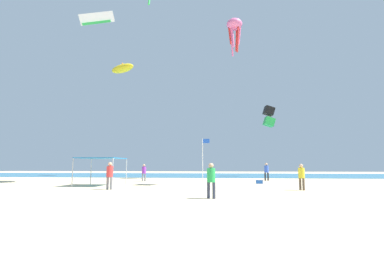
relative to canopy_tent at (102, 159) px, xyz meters
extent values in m
cube|color=beige|center=(6.73, -4.21, -2.14)|extent=(110.00, 110.00, 0.10)
cube|color=teal|center=(6.73, 24.12, -2.08)|extent=(110.00, 20.15, 0.03)
cylinder|color=#B2B2B7|center=(-1.55, -1.52, -1.02)|extent=(0.07, 0.07, 2.13)
cylinder|color=#B2B2B7|center=(1.55, -1.52, -1.02)|extent=(0.07, 0.07, 2.13)
cylinder|color=#B2B2B7|center=(-1.55, 1.52, -1.02)|extent=(0.07, 0.07, 2.13)
cylinder|color=#B2B2B7|center=(1.55, 1.52, -1.02)|extent=(0.07, 0.07, 2.13)
cube|color=#1972B7|center=(0.00, 0.00, 0.07)|extent=(3.17, 3.12, 0.06)
cylinder|color=#33384C|center=(9.14, -7.84, -1.70)|extent=(0.15, 0.15, 0.78)
cylinder|color=#33384C|center=(8.87, -7.69, -1.70)|extent=(0.15, 0.15, 0.78)
cylinder|color=green|center=(9.01, -7.77, -0.97)|extent=(0.41, 0.41, 0.68)
sphere|color=tan|center=(9.01, -7.77, -0.50)|extent=(0.26, 0.26, 0.26)
cylinder|color=black|center=(14.11, 8.54, -1.67)|extent=(0.16, 0.16, 0.84)
cylinder|color=black|center=(14.42, 8.66, -1.67)|extent=(0.16, 0.16, 0.84)
cylinder|color=blue|center=(14.27, 8.60, -0.88)|extent=(0.44, 0.44, 0.73)
sphere|color=tan|center=(14.27, 8.60, -0.38)|extent=(0.27, 0.27, 0.27)
cylinder|color=slate|center=(1.95, -3.35, -1.68)|extent=(0.16, 0.16, 0.83)
cylinder|color=slate|center=(2.25, -3.47, -1.68)|extent=(0.16, 0.16, 0.83)
cylinder|color=red|center=(2.10, -3.41, -0.90)|extent=(0.43, 0.43, 0.72)
sphere|color=tan|center=(2.10, -3.41, -0.41)|extent=(0.27, 0.27, 0.27)
cylinder|color=slate|center=(1.71, 6.04, -1.70)|extent=(0.15, 0.15, 0.78)
cylinder|color=slate|center=(1.90, 6.27, -1.70)|extent=(0.15, 0.15, 0.78)
cylinder|color=purple|center=(1.81, 6.16, -0.97)|extent=(0.41, 0.41, 0.68)
sphere|color=tan|center=(1.81, 6.16, -0.50)|extent=(0.26, 0.26, 0.26)
cylinder|color=brown|center=(14.79, -2.73, -1.71)|extent=(0.15, 0.15, 0.77)
cylinder|color=brown|center=(14.65, -2.47, -1.71)|extent=(0.15, 0.15, 0.77)
cylinder|color=yellow|center=(14.72, -2.60, -0.98)|extent=(0.40, 0.40, 0.67)
sphere|color=tan|center=(14.72, -2.60, -0.52)|extent=(0.25, 0.25, 0.25)
cylinder|color=silver|center=(8.02, 1.38, -0.21)|extent=(0.06, 0.06, 3.77)
cube|color=blue|center=(8.33, 1.38, 1.51)|extent=(0.55, 0.02, 0.35)
cube|color=blue|center=(12.84, 3.68, -1.93)|extent=(0.56, 0.36, 0.32)
cube|color=white|center=(12.84, 3.68, -1.76)|extent=(0.57, 0.37, 0.03)
ellipsoid|color=yellow|center=(-6.08, 20.67, 15.01)|extent=(4.95, 3.64, 1.70)
cone|color=orange|center=(-6.08, 20.67, 15.74)|extent=(0.97, 1.02, 0.66)
cube|color=white|center=(-5.16, 8.99, 17.16)|extent=(3.59, 2.73, 2.59)
cube|color=green|center=(-5.16, 8.99, 16.59)|extent=(2.83, 1.83, 1.44)
ellipsoid|color=pink|center=(11.47, 12.58, 17.37)|extent=(2.16, 2.16, 1.43)
cylinder|color=pink|center=(12.07, 12.64, 15.83)|extent=(0.44, 0.24, 2.21)
cylinder|color=red|center=(11.72, 13.13, 15.50)|extent=(0.34, 0.48, 2.87)
cylinder|color=pink|center=(11.11, 13.07, 15.17)|extent=(0.42, 0.50, 3.53)
cylinder|color=red|center=(10.86, 12.52, 15.83)|extent=(0.44, 0.24, 2.21)
cylinder|color=pink|center=(11.22, 12.03, 15.50)|extent=(0.34, 0.48, 2.87)
cylinder|color=red|center=(11.82, 12.09, 15.17)|extent=(0.42, 0.50, 3.53)
cube|color=black|center=(16.70, 20.09, 7.49)|extent=(1.79, 1.53, 1.54)
cube|color=green|center=(16.70, 20.09, 5.86)|extent=(1.79, 1.53, 1.54)
camera|label=1|loc=(9.46, -21.74, -0.48)|focal=26.31mm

